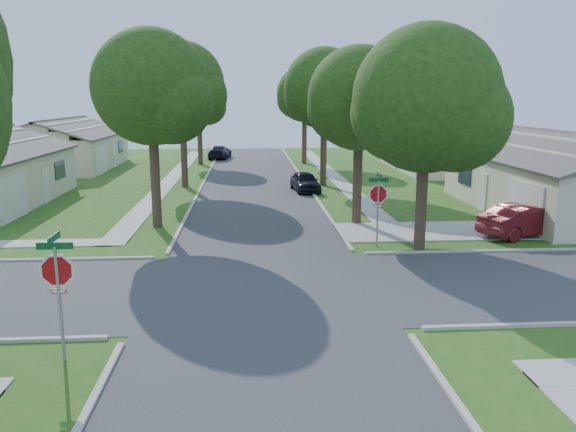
# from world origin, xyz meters

# --- Properties ---
(ground) EXTENTS (100.00, 100.00, 0.00)m
(ground) POSITION_xyz_m (0.00, 0.00, 0.00)
(ground) COLOR #285417
(ground) RESTS_ON ground
(road_ns) EXTENTS (7.00, 100.00, 0.02)m
(road_ns) POSITION_xyz_m (0.00, 0.00, 0.00)
(road_ns) COLOR #333335
(road_ns) RESTS_ON ground
(sidewalk_ne) EXTENTS (1.20, 40.00, 0.04)m
(sidewalk_ne) POSITION_xyz_m (6.10, 26.00, 0.02)
(sidewalk_ne) COLOR #9E9B91
(sidewalk_ne) RESTS_ON ground
(sidewalk_nw) EXTENTS (1.20, 40.00, 0.04)m
(sidewalk_nw) POSITION_xyz_m (-6.10, 26.00, 0.02)
(sidewalk_nw) COLOR #9E9B91
(sidewalk_nw) RESTS_ON ground
(driveway) EXTENTS (8.80, 3.60, 0.05)m
(driveway) POSITION_xyz_m (7.90, 7.10, 0.03)
(driveway) COLOR #9E9B91
(driveway) RESTS_ON ground
(stop_sign_sw) EXTENTS (1.05, 0.80, 2.98)m
(stop_sign_sw) POSITION_xyz_m (-4.70, -4.70, 2.03)
(stop_sign_sw) COLOR gray
(stop_sign_sw) RESTS_ON ground
(stop_sign_ne) EXTENTS (1.05, 0.80, 2.98)m
(stop_sign_ne) POSITION_xyz_m (4.70, 4.70, 2.03)
(stop_sign_ne) COLOR gray
(stop_sign_ne) RESTS_ON ground
(tree_e_near) EXTENTS (4.97, 4.80, 8.28)m
(tree_e_near) POSITION_xyz_m (4.75, 9.01, 5.64)
(tree_e_near) COLOR #38281C
(tree_e_near) RESTS_ON ground
(tree_e_mid) EXTENTS (5.59, 5.40, 9.21)m
(tree_e_mid) POSITION_xyz_m (4.76, 21.01, 6.25)
(tree_e_mid) COLOR #38281C
(tree_e_mid) RESTS_ON ground
(tree_e_far) EXTENTS (5.17, 5.00, 8.72)m
(tree_e_far) POSITION_xyz_m (4.75, 34.01, 5.98)
(tree_e_far) COLOR #38281C
(tree_e_far) RESTS_ON ground
(tree_w_near) EXTENTS (5.38, 5.20, 8.97)m
(tree_w_near) POSITION_xyz_m (-4.64, 9.01, 6.12)
(tree_w_near) COLOR #38281C
(tree_w_near) RESTS_ON ground
(tree_w_mid) EXTENTS (5.80, 5.60, 9.56)m
(tree_w_mid) POSITION_xyz_m (-4.64, 21.01, 6.49)
(tree_w_mid) COLOR #38281C
(tree_w_mid) RESTS_ON ground
(tree_w_far) EXTENTS (4.76, 4.60, 8.04)m
(tree_w_far) POSITION_xyz_m (-4.65, 34.01, 5.51)
(tree_w_far) COLOR #38281C
(tree_w_far) RESTS_ON ground
(tree_ne_corner) EXTENTS (5.80, 5.60, 8.66)m
(tree_ne_corner) POSITION_xyz_m (6.36, 4.21, 5.59)
(tree_ne_corner) COLOR #38281C
(tree_ne_corner) RESTS_ON ground
(house_ne_near) EXTENTS (8.42, 13.60, 4.23)m
(house_ne_near) POSITION_xyz_m (15.99, 11.00, 1.52)
(house_ne_near) COLOR beige
(house_ne_near) RESTS_ON ground
(house_ne_far) EXTENTS (8.42, 13.60, 4.23)m
(house_ne_far) POSITION_xyz_m (15.99, 29.00, 1.52)
(house_ne_far) COLOR beige
(house_ne_far) RESTS_ON ground
(house_nw_far) EXTENTS (8.42, 13.60, 4.23)m
(house_nw_far) POSITION_xyz_m (-15.99, 32.00, 1.52)
(house_nw_far) COLOR beige
(house_nw_far) RESTS_ON ground
(car_driveway) EXTENTS (4.51, 2.88, 1.40)m
(car_driveway) POSITION_xyz_m (11.50, 5.97, 0.70)
(car_driveway) COLOR #581217
(car_driveway) RESTS_ON ground
(car_curb_east) EXTENTS (1.91, 3.88, 1.27)m
(car_curb_east) POSITION_xyz_m (3.20, 18.50, 0.64)
(car_curb_east) COLOR black
(car_curb_east) RESTS_ON ground
(car_curb_west) EXTENTS (2.37, 4.64, 1.29)m
(car_curb_west) POSITION_xyz_m (-3.20, 38.76, 0.65)
(car_curb_west) COLOR black
(car_curb_west) RESTS_ON ground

